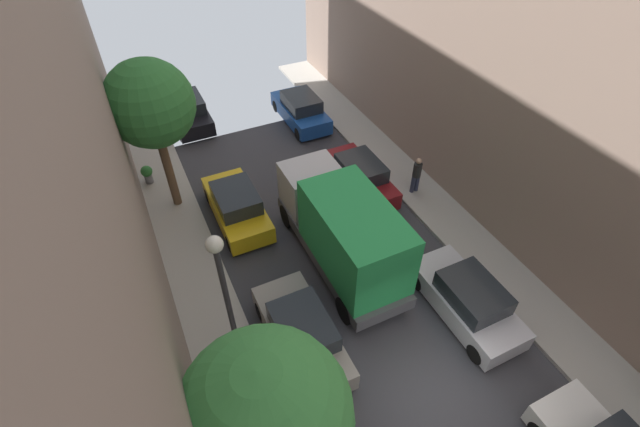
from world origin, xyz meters
name	(u,v)px	position (x,y,z in m)	size (l,w,h in m)	color
ground	(430,395)	(0.00, 0.00, 0.00)	(32.00, 32.00, 0.00)	#38383D
sidewalk_right	(557,330)	(5.00, 0.00, 0.07)	(2.00, 44.00, 0.15)	#A8A399
parked_car_left_2	(302,333)	(-2.70, 3.08, 0.72)	(1.78, 4.20, 1.57)	gray
parked_car_left_3	(237,206)	(-2.70, 9.57, 0.72)	(1.78, 4.20, 1.57)	gold
parked_car_left_4	(188,111)	(-2.70, 17.87, 0.72)	(1.78, 4.20, 1.57)	black
parked_car_right_2	(467,300)	(2.70, 1.88, 0.72)	(1.78, 4.20, 1.57)	silver
parked_car_right_3	(359,176)	(2.70, 9.14, 0.72)	(1.78, 4.20, 1.57)	maroon
parked_car_right_4	(301,110)	(2.70, 15.44, 0.72)	(1.78, 4.20, 1.57)	#194799
delivery_truck	(343,229)	(0.00, 5.61, 1.79)	(2.26, 6.60, 3.38)	#4C4C51
pedestrian	(417,174)	(4.74, 7.84, 1.07)	(0.40, 0.36, 1.72)	#2D334C
street_tree_0	(150,105)	(-4.75, 11.53, 4.78)	(3.21, 3.21, 6.27)	brown
street_tree_2	(265,417)	(-4.90, -0.56, 4.76)	(3.20, 3.20, 6.24)	brown
potted_plant_1	(147,173)	(-5.58, 13.45, 0.64)	(0.50, 0.50, 0.85)	slate
lamp_post	(224,285)	(-4.60, 3.55, 3.59)	(0.44, 0.44, 5.19)	#333338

